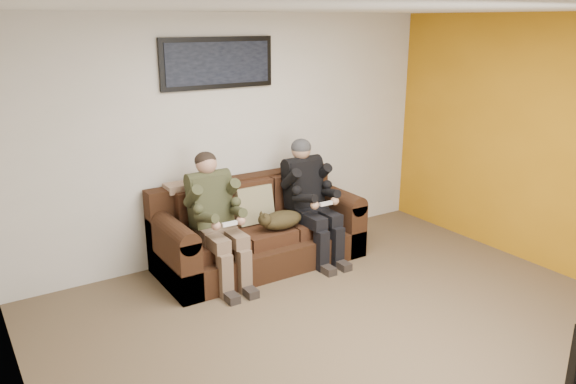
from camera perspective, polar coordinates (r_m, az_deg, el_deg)
floor at (r=4.86m, az=7.95°, el=-14.35°), size 5.00×5.00×0.00m
ceiling at (r=4.16m, az=9.48°, el=17.95°), size 5.00×5.00×0.00m
wall_back at (r=6.15m, az=-5.29°, el=5.56°), size 5.00×0.00×5.00m
wall_left at (r=3.34m, az=-25.91°, el=-6.16°), size 0.00×4.50×4.50m
wall_right at (r=6.23m, az=26.32°, el=4.00°), size 0.00×4.50×4.50m
accent_wall_right at (r=6.22m, az=26.27°, el=4.00°), size 0.00×4.50×4.50m
sofa at (r=6.06m, az=-3.22°, el=-4.08°), size 2.17×0.94×0.89m
throw_pillow at (r=5.99m, az=-3.46°, el=-1.32°), size 0.42×0.20×0.41m
throw_blanket at (r=5.84m, az=-10.26°, el=0.59°), size 0.44×0.22×0.08m
person_left at (r=5.53m, az=-7.40°, el=-2.01°), size 0.51×0.87×1.29m
person_right at (r=6.07m, az=2.18°, el=-0.12°), size 0.51×0.86×1.30m
cat at (r=5.82m, az=-0.81°, el=-2.85°), size 0.66×0.26×0.24m
framed_poster at (r=5.92m, az=-7.14°, el=12.88°), size 1.25×0.05×0.52m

